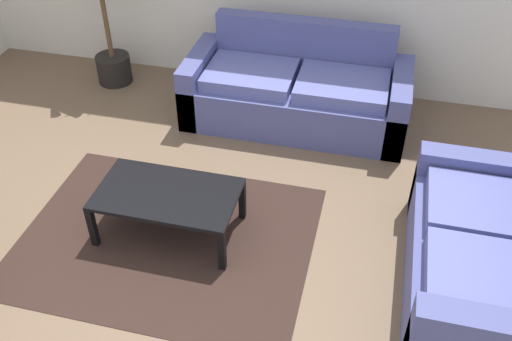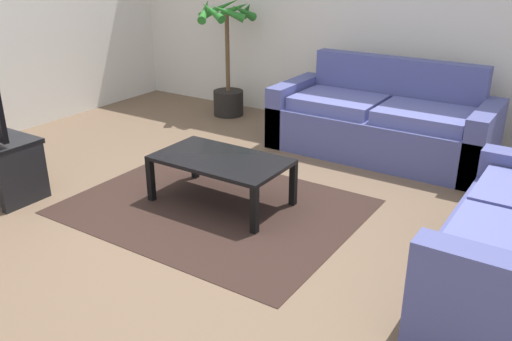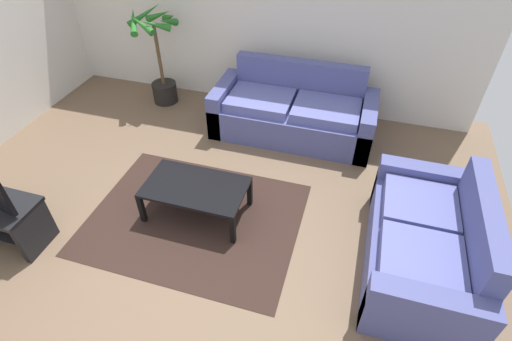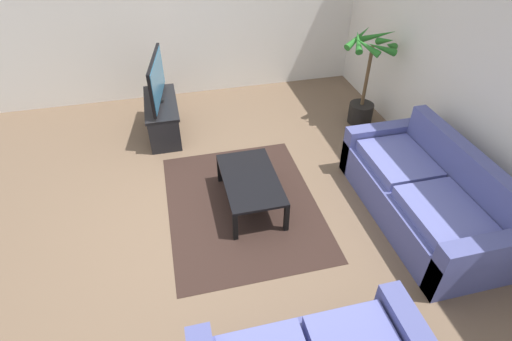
# 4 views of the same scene
# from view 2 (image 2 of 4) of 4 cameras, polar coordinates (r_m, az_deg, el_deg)

# --- Properties ---
(ground_plane) EXTENTS (6.60, 6.60, 0.00)m
(ground_plane) POSITION_cam_2_polar(r_m,az_deg,el_deg) (4.04, -8.27, -5.91)
(ground_plane) COLOR brown
(wall_back) EXTENTS (6.00, 0.06, 2.70)m
(wall_back) POSITION_cam_2_polar(r_m,az_deg,el_deg) (6.14, 10.45, 16.95)
(wall_back) COLOR silver
(wall_back) RESTS_ON ground
(couch_main) EXTENTS (2.10, 0.90, 0.90)m
(couch_main) POSITION_cam_2_polar(r_m,az_deg,el_deg) (5.45, 13.09, 4.78)
(couch_main) COLOR #4C518C
(couch_main) RESTS_ON ground
(coffee_table) EXTENTS (1.05, 0.61, 0.38)m
(coffee_table) POSITION_cam_2_polar(r_m,az_deg,el_deg) (4.24, -3.73, 0.77)
(coffee_table) COLOR black
(coffee_table) RESTS_ON ground
(area_rug) EXTENTS (2.20, 1.70, 0.01)m
(area_rug) POSITION_cam_2_polar(r_m,az_deg,el_deg) (4.30, -4.41, -3.80)
(area_rug) COLOR black
(area_rug) RESTS_ON ground
(potted_palm) EXTENTS (0.77, 0.76, 1.38)m
(potted_palm) POSITION_cam_2_polar(r_m,az_deg,el_deg) (6.54, -3.01, 11.25)
(potted_palm) COLOR black
(potted_palm) RESTS_ON ground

